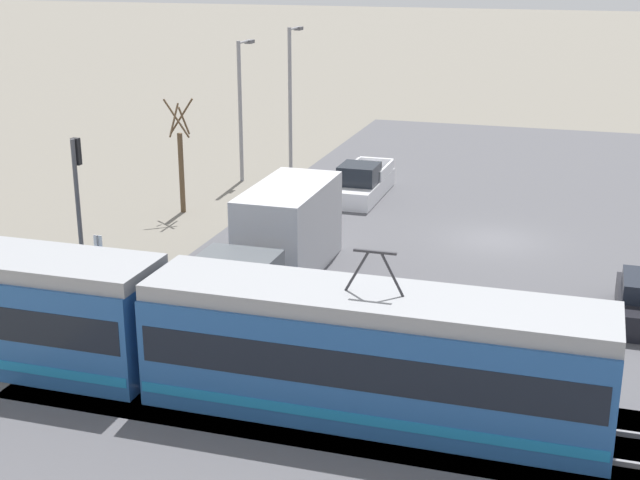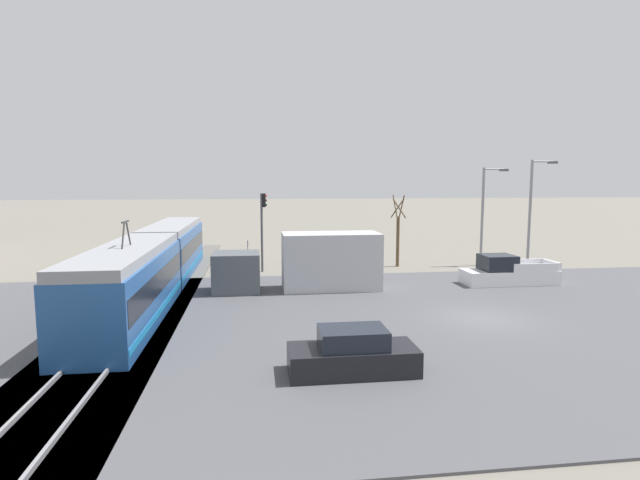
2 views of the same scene
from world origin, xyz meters
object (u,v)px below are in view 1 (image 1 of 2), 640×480
at_px(pickup_truck, 362,184).
at_px(street_lamp_near_crossing, 242,100).
at_px(traffic_light_pole, 78,193).
at_px(box_truck, 277,241).
at_px(street_lamp_mid_block, 291,89).
at_px(no_parking_sign, 99,261).
at_px(street_tree, 181,161).
at_px(light_rail_tram, 156,328).

xyz_separation_m(pickup_truck, street_lamp_near_crossing, (7.03, -1.83, 3.51)).
bearing_deg(traffic_light_pole, street_lamp_near_crossing, -88.53).
xyz_separation_m(box_truck, street_lamp_near_crossing, (6.98, -14.05, 2.68)).
bearing_deg(street_lamp_mid_block, traffic_light_pole, 85.88).
xyz_separation_m(street_lamp_near_crossing, no_parking_sign, (-1.70, 17.58, -2.82)).
relative_size(pickup_truck, traffic_light_pole, 1.04).
xyz_separation_m(street_tree, street_lamp_near_crossing, (-0.42, -6.57, 1.85)).
relative_size(light_rail_tram, pickup_truck, 4.29).
bearing_deg(light_rail_tram, street_tree, -66.76).
bearing_deg(traffic_light_pole, no_parking_sign, 140.73).
distance_m(street_tree, no_parking_sign, 11.25).
height_order(traffic_light_pole, street_lamp_near_crossing, street_lamp_near_crossing).
bearing_deg(box_truck, street_lamp_mid_block, -72.86).
relative_size(light_rail_tram, traffic_light_pole, 4.46).
bearing_deg(traffic_light_pole, pickup_truck, -114.20).
bearing_deg(street_tree, street_lamp_mid_block, -103.50).
xyz_separation_m(light_rail_tram, street_tree, (6.92, -16.12, 0.71)).
height_order(street_tree, street_lamp_near_crossing, street_lamp_near_crossing).
bearing_deg(no_parking_sign, light_rail_tram, 133.23).
bearing_deg(no_parking_sign, pickup_truck, -108.72).
bearing_deg(pickup_truck, street_lamp_near_crossing, -14.60).
distance_m(pickup_truck, street_tree, 8.98).
relative_size(pickup_truck, street_lamp_mid_block, 0.73).
distance_m(light_rail_tram, traffic_light_pole, 8.84).
xyz_separation_m(traffic_light_pole, street_lamp_near_crossing, (0.43, -16.53, 0.74)).
bearing_deg(street_lamp_mid_block, street_tree, 76.50).
height_order(box_truck, street_lamp_mid_block, street_lamp_mid_block).
distance_m(pickup_truck, no_parking_sign, 16.64).
bearing_deg(traffic_light_pole, street_tree, -85.17).
distance_m(light_rail_tram, street_lamp_mid_block, 25.98).
distance_m(box_truck, street_lamp_near_crossing, 15.92).
distance_m(traffic_light_pole, street_lamp_near_crossing, 16.55).
xyz_separation_m(box_truck, street_lamp_mid_block, (5.17, -16.76, 2.95)).
relative_size(box_truck, street_tree, 1.79).
height_order(pickup_truck, street_tree, street_tree).
relative_size(box_truck, street_lamp_near_crossing, 1.31).
relative_size(light_rail_tram, street_lamp_mid_block, 3.12).
bearing_deg(street_lamp_mid_block, street_lamp_near_crossing, 56.27).
xyz_separation_m(light_rail_tram, no_parking_sign, (4.81, -5.11, -0.27)).
xyz_separation_m(street_tree, street_lamp_mid_block, (-2.23, -9.28, 2.11)).
distance_m(traffic_light_pole, no_parking_sign, 2.65).
xyz_separation_m(light_rail_tram, traffic_light_pole, (6.08, -6.15, 1.82)).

